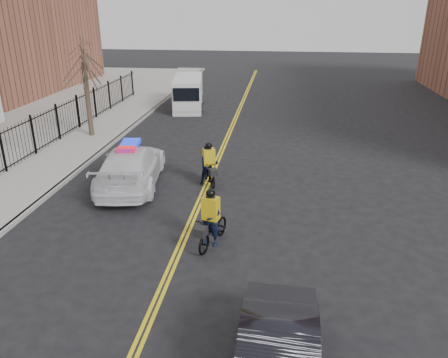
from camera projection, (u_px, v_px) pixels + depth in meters
name	position (u px, v px, depth m)	size (l,w,h in m)	color
ground	(188.00, 230.00, 14.61)	(120.00, 120.00, 0.00)	black
center_line_left	(219.00, 154.00, 21.98)	(0.10, 60.00, 0.01)	yellow
center_line_right	(222.00, 154.00, 21.96)	(0.10, 60.00, 0.01)	yellow
sidewalk	(78.00, 147.00, 22.83)	(3.00, 60.00, 0.15)	gray
curb	(106.00, 148.00, 22.66)	(0.20, 60.00, 0.15)	gray
iron_fence	(49.00, 129.00, 22.67)	(0.12, 28.00, 2.00)	black
street_tree	(85.00, 74.00, 23.39)	(3.20, 3.20, 4.80)	#3A2C22
police_cruiser	(131.00, 166.00, 17.97)	(3.06, 5.93, 1.80)	white
cargo_van	(188.00, 94.00, 31.14)	(2.70, 5.49, 2.21)	silver
cyclist_near	(211.00, 226.00, 13.50)	(1.19, 2.04, 1.89)	black
cyclist_far	(209.00, 168.00, 18.08)	(1.20, 1.85, 1.82)	black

